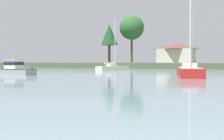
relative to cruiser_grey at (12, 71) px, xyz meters
The scene contains 9 objects.
far_shore_bank 59.60m from the cruiser_grey, 73.67° to the left, with size 209.98×41.66×1.33m, color #4C563D.
cruiser_grey is the anchor object (origin of this frame).
dinghy_green 31.26m from the cruiser_grey, 123.92° to the left, with size 3.10×1.83×0.53m.
sailboat_cream 23.46m from the cruiser_grey, 77.53° to the left, with size 4.72×7.33×10.48m.
sailboat_red 23.03m from the cruiser_grey, ahead, with size 4.47×9.18×13.93m.
mooring_buoy_red 28.11m from the cruiser_grey, 37.75° to the left, with size 0.49×0.49×0.54m.
shore_tree_right_mid 55.24m from the cruiser_grey, 92.03° to the left, with size 7.09×7.09×13.65m.
shore_tree_inland_a 50.10m from the cruiser_grey, 97.84° to the left, with size 4.74×4.74×10.71m.
cottage_near_water 66.82m from the cruiser_grey, 82.58° to the left, with size 11.34×9.89×5.90m.
Camera 1 is at (12.10, -4.86, 1.76)m, focal length 52.12 mm.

